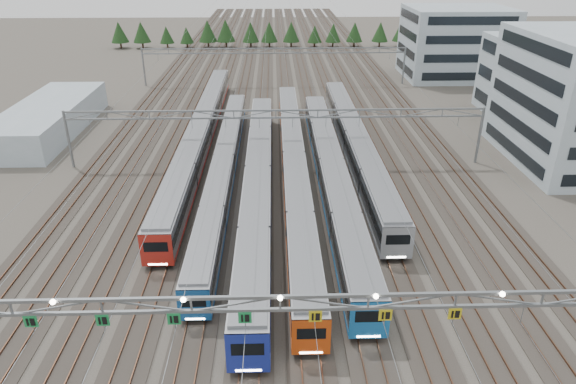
{
  "coord_description": "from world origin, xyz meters",
  "views": [
    {
      "loc": [
        -0.23,
        -26.06,
        27.75
      ],
      "look_at": [
        1.17,
        23.93,
        3.5
      ],
      "focal_mm": 32.0,
      "sensor_mm": 36.0,
      "label": 1
    }
  ],
  "objects_px": {
    "train_f": "(355,142)",
    "gantry_near": "(279,307)",
    "train_d": "(294,164)",
    "depot_bldg_north": "(455,43)",
    "train_c": "(258,180)",
    "train_b": "(224,166)",
    "train_e": "(331,172)",
    "depot_bldg_mid": "(533,78)",
    "west_shed": "(49,118)",
    "gantry_mid": "(276,121)",
    "gantry_far": "(274,55)",
    "train_a": "(201,131)"
  },
  "relations": [
    {
      "from": "train_a",
      "to": "west_shed",
      "type": "distance_m",
      "value": 26.5
    },
    {
      "from": "depot_bldg_mid",
      "to": "depot_bldg_north",
      "type": "height_order",
      "value": "depot_bldg_north"
    },
    {
      "from": "train_d",
      "to": "gantry_far",
      "type": "bearing_deg",
      "value": 92.59
    },
    {
      "from": "train_f",
      "to": "depot_bldg_mid",
      "type": "height_order",
      "value": "depot_bldg_mid"
    },
    {
      "from": "train_c",
      "to": "gantry_mid",
      "type": "relative_size",
      "value": 1.04
    },
    {
      "from": "gantry_far",
      "to": "depot_bldg_north",
      "type": "height_order",
      "value": "depot_bldg_north"
    },
    {
      "from": "gantry_mid",
      "to": "gantry_near",
      "type": "bearing_deg",
      "value": -90.07
    },
    {
      "from": "depot_bldg_mid",
      "to": "train_f",
      "type": "bearing_deg",
      "value": -150.27
    },
    {
      "from": "train_e",
      "to": "depot_bldg_north",
      "type": "distance_m",
      "value": 68.95
    },
    {
      "from": "train_e",
      "to": "depot_bldg_mid",
      "type": "bearing_deg",
      "value": 37.7
    },
    {
      "from": "train_d",
      "to": "train_f",
      "type": "bearing_deg",
      "value": 38.55
    },
    {
      "from": "gantry_far",
      "to": "gantry_near",
      "type": "bearing_deg",
      "value": -90.03
    },
    {
      "from": "gantry_mid",
      "to": "depot_bldg_mid",
      "type": "height_order",
      "value": "depot_bldg_mid"
    },
    {
      "from": "train_a",
      "to": "gantry_mid",
      "type": "xyz_separation_m",
      "value": [
        11.25,
        -7.87,
        4.14
      ]
    },
    {
      "from": "depot_bldg_mid",
      "to": "west_shed",
      "type": "xyz_separation_m",
      "value": [
        -81.74,
        -6.69,
        -4.43
      ]
    },
    {
      "from": "train_c",
      "to": "west_shed",
      "type": "xyz_separation_m",
      "value": [
        -34.55,
        24.91,
        0.01
      ]
    },
    {
      "from": "train_a",
      "to": "train_d",
      "type": "bearing_deg",
      "value": -43.26
    },
    {
      "from": "train_a",
      "to": "gantry_far",
      "type": "height_order",
      "value": "gantry_far"
    },
    {
      "from": "train_c",
      "to": "gantry_near",
      "type": "height_order",
      "value": "gantry_near"
    },
    {
      "from": "train_d",
      "to": "depot_bldg_north",
      "type": "relative_size",
      "value": 2.97
    },
    {
      "from": "train_f",
      "to": "west_shed",
      "type": "distance_m",
      "value": 49.66
    },
    {
      "from": "west_shed",
      "to": "train_f",
      "type": "bearing_deg",
      "value": -14.64
    },
    {
      "from": "train_b",
      "to": "depot_bldg_mid",
      "type": "relative_size",
      "value": 3.57
    },
    {
      "from": "gantry_far",
      "to": "depot_bldg_mid",
      "type": "height_order",
      "value": "depot_bldg_mid"
    },
    {
      "from": "train_a",
      "to": "gantry_near",
      "type": "relative_size",
      "value": 1.19
    },
    {
      "from": "train_f",
      "to": "gantry_near",
      "type": "xyz_separation_m",
      "value": [
        -11.3,
        -42.46,
        4.79
      ]
    },
    {
      "from": "train_b",
      "to": "gantry_mid",
      "type": "relative_size",
      "value": 1.01
    },
    {
      "from": "train_a",
      "to": "train_d",
      "type": "xyz_separation_m",
      "value": [
        13.5,
        -12.71,
        -0.12
      ]
    },
    {
      "from": "train_e",
      "to": "gantry_mid",
      "type": "xyz_separation_m",
      "value": [
        -6.75,
        7.94,
        4.12
      ]
    },
    {
      "from": "train_c",
      "to": "depot_bldg_mid",
      "type": "height_order",
      "value": "depot_bldg_mid"
    },
    {
      "from": "train_f",
      "to": "gantry_far",
      "type": "bearing_deg",
      "value": 104.77
    },
    {
      "from": "train_d",
      "to": "train_e",
      "type": "height_order",
      "value": "train_e"
    },
    {
      "from": "train_c",
      "to": "train_d",
      "type": "bearing_deg",
      "value": 49.05
    },
    {
      "from": "train_e",
      "to": "gantry_mid",
      "type": "bearing_deg",
      "value": 130.36
    },
    {
      "from": "gantry_near",
      "to": "train_f",
      "type": "bearing_deg",
      "value": 75.1
    },
    {
      "from": "gantry_far",
      "to": "depot_bldg_north",
      "type": "relative_size",
      "value": 2.56
    },
    {
      "from": "depot_bldg_mid",
      "to": "train_c",
      "type": "bearing_deg",
      "value": -146.2
    },
    {
      "from": "west_shed",
      "to": "depot_bldg_north",
      "type": "bearing_deg",
      "value": 25.36
    },
    {
      "from": "train_f",
      "to": "gantry_mid",
      "type": "height_order",
      "value": "gantry_mid"
    },
    {
      "from": "train_b",
      "to": "depot_bldg_mid",
      "type": "xyz_separation_m",
      "value": [
        51.69,
        26.5,
        4.72
      ]
    },
    {
      "from": "train_b",
      "to": "train_e",
      "type": "distance_m",
      "value": 13.84
    },
    {
      "from": "gantry_far",
      "to": "depot_bldg_mid",
      "type": "distance_m",
      "value": 50.68
    },
    {
      "from": "gantry_far",
      "to": "depot_bldg_mid",
      "type": "relative_size",
      "value": 3.52
    },
    {
      "from": "depot_bldg_mid",
      "to": "train_e",
      "type": "bearing_deg",
      "value": -142.3
    },
    {
      "from": "depot_bldg_north",
      "to": "train_d",
      "type": "bearing_deg",
      "value": -124.34
    },
    {
      "from": "gantry_near",
      "to": "gantry_mid",
      "type": "height_order",
      "value": "gantry_near"
    },
    {
      "from": "train_c",
      "to": "gantry_near",
      "type": "distance_m",
      "value": 30.56
    },
    {
      "from": "train_e",
      "to": "depot_bldg_mid",
      "type": "relative_size",
      "value": 3.51
    },
    {
      "from": "depot_bldg_mid",
      "to": "gantry_mid",
      "type": "bearing_deg",
      "value": -154.35
    },
    {
      "from": "train_e",
      "to": "depot_bldg_north",
      "type": "height_order",
      "value": "depot_bldg_north"
    }
  ]
}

